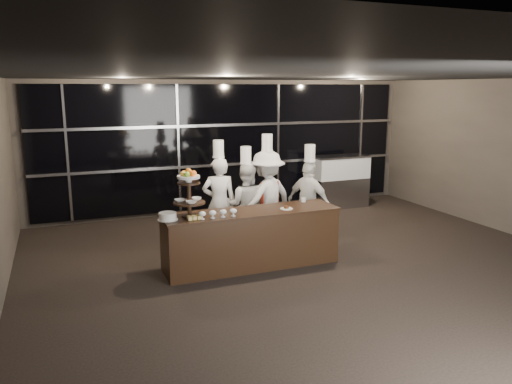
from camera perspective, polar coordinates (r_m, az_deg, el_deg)
name	(u,v)px	position (r m, az deg, el deg)	size (l,w,h in m)	color
room	(344,185)	(7.05, 10.06, 0.77)	(10.00, 10.00, 10.00)	black
window_wall	(230,147)	(11.49, -3.02, 5.21)	(8.60, 0.10, 2.80)	black
buffet_counter	(251,238)	(8.01, -0.53, -5.31)	(2.84, 0.74, 0.92)	black
display_stand	(189,190)	(7.50, -7.68, 0.27)	(0.48, 0.48, 0.74)	black
compotes	(218,213)	(7.47, -4.38, -2.36)	(0.60, 0.11, 0.12)	silver
layer_cake	(168,216)	(7.46, -10.07, -2.75)	(0.30, 0.30, 0.11)	white
pastry_squares	(194,217)	(7.44, -7.08, -2.91)	(0.20, 0.13, 0.05)	#F0D475
small_plate	(286,208)	(8.02, 3.49, -1.85)	(0.20, 0.20, 0.05)	white
chef_cup	(303,200)	(8.53, 5.44, -0.91)	(0.08, 0.08, 0.07)	white
display_case	(340,179)	(12.12, 9.56, 1.51)	(1.35, 0.59, 1.24)	#A5A5AA
chef_a	(219,201)	(8.87, -4.23, -1.09)	(0.68, 0.52, 1.94)	white
chef_b	(246,204)	(8.97, -1.15, -1.39)	(0.92, 0.85, 1.82)	white
chef_c	(267,198)	(9.04, 1.26, -0.65)	(1.27, 1.00, 2.03)	silver
chef_d	(309,202)	(9.16, 6.05, -1.10)	(0.75, 0.97, 1.84)	white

